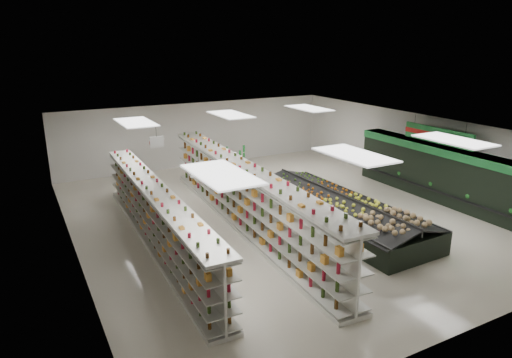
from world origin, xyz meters
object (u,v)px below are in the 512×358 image
soda_endcap (234,164)px  shopper_background (147,193)px  gondola_center (244,199)px  shopper_main (281,211)px  produce_island (338,209)px  gondola_left (157,219)px

soda_endcap → shopper_background: bearing=-153.4°
gondola_center → soda_endcap: gondola_center is taller
shopper_main → shopper_background: bearing=-80.5°
gondola_center → produce_island: bearing=-19.6°
gondola_center → produce_island: gondola_center is taller
gondola_left → shopper_background: bearing=81.4°
gondola_left → shopper_background: size_ratio=7.42×
produce_island → shopper_main: size_ratio=3.89×
soda_endcap → shopper_background: 5.26m
gondola_left → soda_endcap: 7.56m
gondola_center → soda_endcap: 5.82m
gondola_left → gondola_center: (3.07, 0.05, 0.13)m
shopper_background → soda_endcap: bearing=-57.5°
produce_island → soda_endcap: size_ratio=5.14×
gondola_left → produce_island: size_ratio=1.47×
gondola_center → produce_island: (3.06, -1.26, -0.50)m
soda_endcap → shopper_background: (-4.70, -2.36, 0.03)m
gondola_left → shopper_background: gondola_left is taller
gondola_left → soda_endcap: (5.25, 5.44, -0.16)m
shopper_main → shopper_background: (-3.10, 4.49, -0.22)m
gondola_left → produce_island: bearing=-9.8°
produce_island → shopper_background: (-5.58, 4.29, 0.23)m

